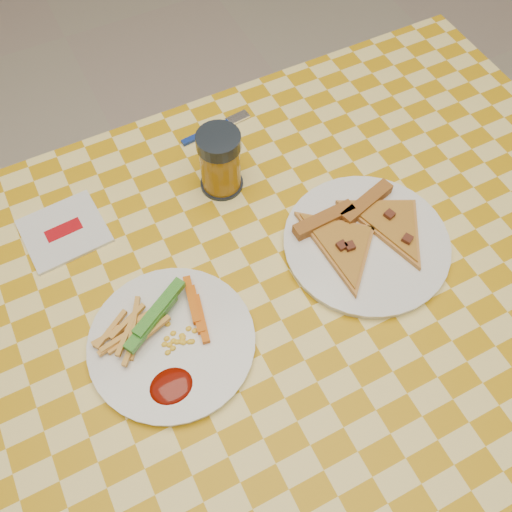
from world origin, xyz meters
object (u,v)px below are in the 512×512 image
object	(u,v)px
plate_left	(172,343)
table	(269,322)
plate_right	(366,244)
drink_glass	(220,162)

from	to	relation	value
plate_left	table	bearing A→B (deg)	-0.47
plate_right	drink_glass	bearing A→B (deg)	124.96
plate_left	plate_right	world-z (taller)	same
table	plate_left	xyz separation A→B (m)	(-0.16, 0.00, 0.08)
plate_left	drink_glass	bearing A→B (deg)	51.17
drink_glass	plate_left	bearing A→B (deg)	-128.83
table	drink_glass	bearing A→B (deg)	82.86
table	drink_glass	distance (m)	0.27
table	plate_left	world-z (taller)	plate_left
plate_left	plate_right	size ratio (longest dim) A/B	0.91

